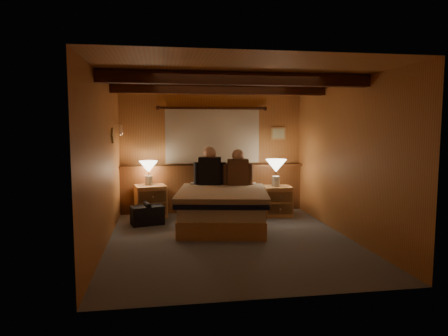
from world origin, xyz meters
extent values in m
plane|color=#555C65|center=(0.00, 0.00, 0.00)|extent=(4.20, 4.20, 0.00)
plane|color=#B48643|center=(0.00, 0.00, 2.40)|extent=(4.20, 4.20, 0.00)
plane|color=#B77E41|center=(0.00, 2.10, 1.20)|extent=(3.60, 0.00, 3.60)
plane|color=#B77E41|center=(-1.80, 0.00, 1.20)|extent=(0.00, 4.20, 4.20)
plane|color=#B77E41|center=(1.80, 0.00, 1.20)|extent=(0.00, 4.20, 4.20)
plane|color=#B77E41|center=(0.00, -2.10, 1.20)|extent=(3.60, 0.00, 3.60)
cube|color=brown|center=(0.00, 2.04, 0.45)|extent=(3.60, 0.12, 0.90)
cube|color=brown|center=(0.00, 1.98, 0.92)|extent=(3.60, 0.22, 0.04)
cylinder|color=#401F10|center=(0.00, 2.02, 2.05)|extent=(2.10, 0.05, 0.05)
sphere|color=#401F10|center=(-1.05, 2.02, 2.05)|extent=(0.08, 0.08, 0.08)
sphere|color=#401F10|center=(1.05, 2.02, 2.05)|extent=(0.08, 0.08, 0.08)
cube|color=silver|center=(0.00, 2.03, 1.50)|extent=(1.85, 0.08, 1.05)
cube|color=#401F10|center=(0.00, -0.60, 2.31)|extent=(3.60, 0.15, 0.16)
cube|color=#401F10|center=(0.00, 0.90, 2.31)|extent=(3.60, 0.15, 0.16)
cylinder|color=white|center=(-1.74, 1.60, 1.75)|extent=(0.03, 0.55, 0.03)
torus|color=white|center=(-1.71, 1.45, 1.63)|extent=(0.01, 0.21, 0.21)
torus|color=white|center=(-1.71, 1.68, 1.63)|extent=(0.01, 0.21, 0.21)
cube|color=tan|center=(1.35, 2.08, 1.55)|extent=(0.30, 0.03, 0.25)
cube|color=beige|center=(1.35, 2.06, 1.55)|extent=(0.24, 0.01, 0.19)
cube|color=tan|center=(0.01, 0.83, 0.14)|extent=(1.65, 2.02, 0.27)
cube|color=white|center=(0.01, 0.83, 0.38)|extent=(1.61, 1.97, 0.22)
cube|color=black|center=(-0.03, 0.60, 0.52)|extent=(1.65, 1.67, 0.07)
cube|color=#CA8B8C|center=(-0.01, 0.72, 0.58)|extent=(1.72, 1.86, 0.11)
cube|color=white|center=(-0.21, 1.58, 0.56)|extent=(0.59, 0.40, 0.14)
cube|color=white|center=(0.47, 1.46, 0.56)|extent=(0.59, 0.40, 0.14)
cube|color=tan|center=(-1.22, 1.73, 0.30)|extent=(0.63, 0.59, 0.60)
cube|color=brown|center=(-1.17, 1.50, 0.42)|extent=(0.49, 0.12, 0.21)
cube|color=brown|center=(-1.17, 1.50, 0.18)|extent=(0.49, 0.12, 0.21)
cylinder|color=white|center=(-1.17, 1.50, 0.42)|extent=(0.04, 0.04, 0.03)
cylinder|color=white|center=(-1.17, 1.50, 0.18)|extent=(0.04, 0.04, 0.03)
cube|color=tan|center=(1.17, 1.47, 0.28)|extent=(0.54, 0.50, 0.56)
cube|color=brown|center=(1.15, 1.25, 0.39)|extent=(0.46, 0.05, 0.20)
cube|color=brown|center=(1.15, 1.25, 0.17)|extent=(0.46, 0.05, 0.20)
cylinder|color=white|center=(1.15, 1.25, 0.39)|extent=(0.03, 0.03, 0.03)
cylinder|color=white|center=(1.15, 1.25, 0.17)|extent=(0.03, 0.03, 0.03)
cylinder|color=silver|center=(-1.25, 1.78, 0.69)|extent=(0.13, 0.13, 0.17)
cylinder|color=white|center=(-1.25, 1.78, 0.80)|extent=(0.02, 0.02, 0.10)
cone|color=#FFEEC6|center=(-1.25, 1.78, 0.95)|extent=(0.34, 0.34, 0.21)
cylinder|color=silver|center=(1.13, 1.46, 0.66)|extent=(0.15, 0.15, 0.20)
cylinder|color=white|center=(1.13, 1.46, 0.79)|extent=(0.03, 0.03, 0.11)
cone|color=#FFEEC6|center=(1.13, 1.46, 0.96)|extent=(0.39, 0.39, 0.24)
cube|color=black|center=(-0.13, 1.43, 0.87)|extent=(0.44, 0.31, 0.53)
cylinder|color=black|center=(-0.36, 1.47, 0.83)|extent=(0.13, 0.13, 0.42)
cylinder|color=black|center=(0.10, 1.38, 0.83)|extent=(0.13, 0.13, 0.42)
sphere|color=tan|center=(-0.13, 1.43, 1.21)|extent=(0.23, 0.23, 0.23)
cube|color=#4C2F1E|center=(0.37, 1.32, 0.86)|extent=(0.41, 0.27, 0.50)
cylinder|color=#4C2F1E|center=(0.15, 1.35, 0.82)|extent=(0.12, 0.12, 0.40)
cylinder|color=#4C2F1E|center=(0.58, 1.28, 0.82)|extent=(0.12, 0.12, 0.40)
sphere|color=tan|center=(0.37, 1.32, 1.17)|extent=(0.22, 0.22, 0.22)
cube|color=black|center=(-1.26, 1.15, 0.16)|extent=(0.60, 0.45, 0.32)
cylinder|color=black|center=(-1.26, 1.15, 0.35)|extent=(0.16, 0.34, 0.09)
camera|label=1|loc=(-1.02, -5.77, 1.70)|focal=32.00mm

